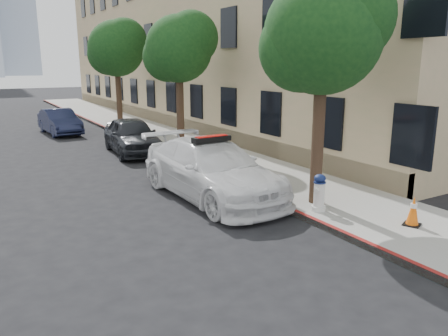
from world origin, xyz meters
TOP-DOWN VIEW (x-y plane):
  - ground at (0.00, 0.00)m, footprint 120.00×120.00m
  - sidewalk at (3.60, 10.00)m, footprint 3.20×50.00m
  - curb_strip at (2.06, 10.00)m, footprint 0.12×50.00m
  - building at (9.20, 15.00)m, footprint 8.00×36.00m
  - tree_near at (2.93, -2.01)m, footprint 2.92×2.82m
  - tree_mid at (2.93, 5.99)m, footprint 2.77×2.64m
  - tree_far at (2.93, 13.99)m, footprint 3.10×3.00m
  - police_car at (1.10, 0.17)m, footprint 2.39×5.45m
  - parked_car_mid at (1.20, 7.06)m, footprint 2.09×4.40m
  - parked_car_far at (-0.38, 13.77)m, footprint 1.66×3.99m
  - fire_hydrant at (2.54, -2.53)m, footprint 0.38×0.34m
  - traffic_cone at (3.62, -4.32)m, footprint 0.45×0.45m

SIDE VIEW (x-z plane):
  - ground at x=0.00m, z-range 0.00..0.00m
  - sidewalk at x=3.60m, z-range 0.00..0.15m
  - curb_strip at x=2.06m, z-range 0.00..0.15m
  - traffic_cone at x=3.62m, z-range 0.15..0.80m
  - fire_hydrant at x=2.54m, z-range 0.14..1.03m
  - parked_car_far at x=-0.38m, z-range 0.00..1.28m
  - parked_car_mid at x=1.20m, z-range 0.00..1.45m
  - police_car at x=1.10m, z-range -0.07..1.63m
  - tree_mid at x=2.93m, z-range 1.45..6.88m
  - tree_near at x=2.93m, z-range 1.46..7.08m
  - tree_far at x=2.93m, z-range 1.48..7.29m
  - building at x=9.20m, z-range 0.00..10.00m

